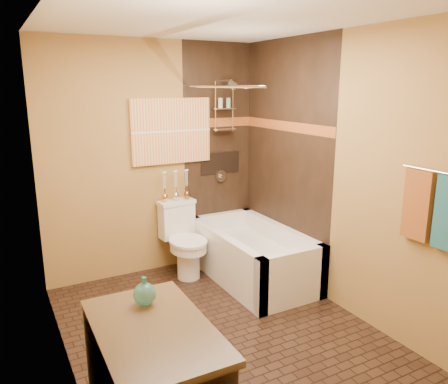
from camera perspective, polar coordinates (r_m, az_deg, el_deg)
floor at (r=3.90m, az=-0.61°, el=-17.60°), size 3.00×3.00×0.00m
wall_left at (r=3.07m, az=-20.89°, el=-1.93°), size 0.02×3.00×2.50m
wall_right at (r=4.11m, az=14.30°, el=2.38°), size 0.02×3.00×2.50m
wall_back at (r=4.78m, az=-9.14°, el=4.18°), size 2.40×0.02×2.50m
wall_front at (r=2.26m, az=17.52°, el=-7.12°), size 2.40×0.02×2.50m
ceiling at (r=3.36m, az=-0.73°, el=21.76°), size 3.00×3.00×0.00m
alcove_tile_back at (r=5.07m, az=-0.79°, el=4.91°), size 0.85×0.01×2.50m
alcove_tile_right at (r=4.67m, az=7.97°, el=4.01°), size 0.01×1.50×2.50m
mosaic_band_back at (r=5.02m, az=-0.75°, el=9.07°), size 0.85×0.01×0.10m
mosaic_band_right at (r=4.62m, az=8.02°, el=8.53°), size 0.01×1.50×0.10m
alcove_niche at (r=5.09m, az=-0.51°, el=3.81°), size 0.50×0.01×0.25m
shower_fixtures at (r=4.94m, az=0.06°, el=9.53°), size 0.24×0.33×1.16m
curtain_rod at (r=4.18m, az=-0.66°, el=13.61°), size 0.03×1.55×0.03m
towel_bar at (r=3.36m, az=26.04°, el=2.37°), size 0.02×0.55×0.02m
towel_rust at (r=3.49m, az=23.96°, el=-1.56°), size 0.05×0.22×0.52m
sunset_painting at (r=4.78m, az=-6.90°, el=7.90°), size 0.90×0.04×0.70m
vanity_mirror at (r=2.05m, az=-17.19°, el=-1.92°), size 0.01×1.00×0.90m
bathtub at (r=4.74m, az=3.73°, el=-8.70°), size 0.80×1.50×0.55m
toilet at (r=4.80m, az=-5.32°, el=-6.13°), size 0.42×0.61×0.80m
teal_bottle at (r=2.56m, az=-10.34°, el=-12.62°), size 0.15×0.15×0.21m
bud_vases at (r=4.80m, az=-6.32°, el=0.95°), size 0.33×0.07×0.32m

